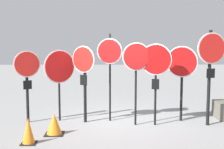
# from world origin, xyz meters

# --- Properties ---
(ground_plane) EXTENTS (40.00, 40.00, 0.00)m
(ground_plane) POSITION_xyz_m (0.00, 0.00, 0.00)
(ground_plane) COLOR gray
(stop_sign_0) EXTENTS (0.68, 0.35, 2.04)m
(stop_sign_0) POSITION_xyz_m (-2.56, -0.01, 1.43)
(stop_sign_0) COLOR black
(stop_sign_0) RESTS_ON ground
(stop_sign_1) EXTENTS (0.80, 0.56, 2.05)m
(stop_sign_1) POSITION_xyz_m (-1.68, 0.17, 1.50)
(stop_sign_1) COLOR black
(stop_sign_1) RESTS_ON ground
(stop_sign_2) EXTENTS (0.64, 0.42, 2.17)m
(stop_sign_2) POSITION_xyz_m (-0.98, -0.01, 1.50)
(stop_sign_2) COLOR black
(stop_sign_2) RESTS_ON ground
(stop_sign_3) EXTENTS (0.71, 0.21, 2.50)m
(stop_sign_3) POSITION_xyz_m (-0.26, 0.13, 1.83)
(stop_sign_3) COLOR black
(stop_sign_3) RESTS_ON ground
(stop_sign_4) EXTENTS (0.76, 0.14, 2.27)m
(stop_sign_4) POSITION_xyz_m (0.45, -0.33, 1.71)
(stop_sign_4) COLOR black
(stop_sign_4) RESTS_ON ground
(stop_sign_5) EXTENTS (0.83, 0.21, 2.24)m
(stop_sign_5) POSITION_xyz_m (0.98, -0.34, 1.65)
(stop_sign_5) COLOR black
(stop_sign_5) RESTS_ON ground
(stop_sign_6) EXTENTS (0.83, 0.36, 2.16)m
(stop_sign_6) POSITION_xyz_m (1.79, 0.09, 1.55)
(stop_sign_6) COLOR black
(stop_sign_6) RESTS_ON ground
(stop_sign_7) EXTENTS (0.82, 0.25, 2.59)m
(stop_sign_7) POSITION_xyz_m (2.45, -0.38, 1.78)
(stop_sign_7) COLOR black
(stop_sign_7) RESTS_ON ground
(traffic_cone_0) EXTENTS (0.46, 0.46, 0.53)m
(traffic_cone_0) POSITION_xyz_m (-1.64, -1.12, 0.26)
(traffic_cone_0) COLOR black
(traffic_cone_0) RESTS_ON ground
(traffic_cone_1) EXTENTS (0.34, 0.34, 0.60)m
(traffic_cone_1) POSITION_xyz_m (-2.11, -1.81, 0.29)
(traffic_cone_1) COLOR black
(traffic_cone_1) RESTS_ON ground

